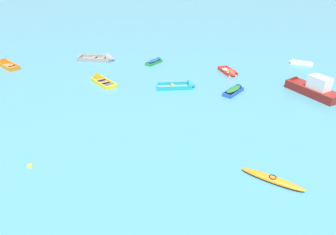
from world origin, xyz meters
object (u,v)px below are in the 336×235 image
(rowboat_yellow_foreground_center, at_px, (99,80))
(rowboat_white_near_left, at_px, (295,63))
(rowboat_red_far_right, at_px, (231,73))
(rowboat_turquoise_cluster_outer, at_px, (184,86))
(motor_launch_maroon_cluster_inner, at_px, (310,87))
(kayak_orange_near_camera, at_px, (272,179))
(rowboat_green_midfield_right, at_px, (156,61))
(mooring_buoy_central, at_px, (30,166))
(rowboat_blue_near_right, at_px, (236,89))
(rowboat_grey_outer_right, at_px, (105,59))
(rowboat_orange_outer_left, at_px, (6,64))

(rowboat_yellow_foreground_center, bearing_deg, rowboat_white_near_left, 19.38)
(rowboat_red_far_right, distance_m, rowboat_turquoise_cluster_outer, 6.45)
(rowboat_yellow_foreground_center, relative_size, motor_launch_maroon_cluster_inner, 0.64)
(kayak_orange_near_camera, relative_size, motor_launch_maroon_cluster_inner, 0.60)
(rowboat_yellow_foreground_center, height_order, kayak_orange_near_camera, rowboat_yellow_foreground_center)
(rowboat_green_midfield_right, height_order, mooring_buoy_central, rowboat_green_midfield_right)
(rowboat_red_far_right, distance_m, mooring_buoy_central, 22.24)
(rowboat_blue_near_right, distance_m, rowboat_green_midfield_right, 12.12)
(kayak_orange_near_camera, bearing_deg, mooring_buoy_central, 179.16)
(mooring_buoy_central, bearing_deg, rowboat_yellow_foreground_center, 90.25)
(rowboat_turquoise_cluster_outer, bearing_deg, rowboat_grey_outer_right, 141.12)
(mooring_buoy_central, bearing_deg, rowboat_white_near_left, 45.25)
(motor_launch_maroon_cluster_inner, bearing_deg, rowboat_turquoise_cluster_outer, 177.96)
(rowboat_turquoise_cluster_outer, relative_size, kayak_orange_near_camera, 1.19)
(rowboat_blue_near_right, xyz_separation_m, kayak_orange_near_camera, (0.47, -12.89, -0.10))
(rowboat_orange_outer_left, height_order, rowboat_white_near_left, rowboat_orange_outer_left)
(rowboat_green_midfield_right, xyz_separation_m, motor_launch_maroon_cluster_inner, (15.36, -8.33, 0.38))
(motor_launch_maroon_cluster_inner, relative_size, mooring_buoy_central, 15.89)
(rowboat_turquoise_cluster_outer, height_order, rowboat_green_midfield_right, rowboat_turquoise_cluster_outer)
(rowboat_white_near_left, distance_m, kayak_orange_near_camera, 23.76)
(rowboat_orange_outer_left, xyz_separation_m, rowboat_green_midfield_right, (17.70, 2.64, 0.04))
(rowboat_yellow_foreground_center, bearing_deg, rowboat_orange_outer_left, 161.70)
(rowboat_red_far_right, bearing_deg, rowboat_orange_outer_left, 177.60)
(rowboat_red_far_right, distance_m, rowboat_white_near_left, 9.53)
(rowboat_red_far_right, height_order, motor_launch_maroon_cluster_inner, motor_launch_maroon_cluster_inner)
(rowboat_yellow_foreground_center, relative_size, kayak_orange_near_camera, 1.07)
(rowboat_blue_near_right, bearing_deg, kayak_orange_near_camera, -87.92)
(rowboat_turquoise_cluster_outer, bearing_deg, rowboat_orange_outer_left, 166.17)
(mooring_buoy_central, bearing_deg, rowboat_orange_outer_left, 124.15)
(rowboat_yellow_foreground_center, bearing_deg, rowboat_blue_near_right, -7.31)
(rowboat_blue_near_right, distance_m, rowboat_yellow_foreground_center, 13.86)
(rowboat_grey_outer_right, bearing_deg, rowboat_yellow_foreground_center, -79.47)
(rowboat_green_midfield_right, distance_m, mooring_buoy_central, 21.83)
(kayak_orange_near_camera, height_order, rowboat_grey_outer_right, rowboat_grey_outer_right)
(motor_launch_maroon_cluster_inner, distance_m, rowboat_grey_outer_right, 23.49)
(kayak_orange_near_camera, bearing_deg, rowboat_turquoise_cluster_outer, 111.50)
(rowboat_green_midfield_right, relative_size, rowboat_grey_outer_right, 0.59)
(rowboat_yellow_foreground_center, xyz_separation_m, mooring_buoy_central, (0.06, -14.44, -0.16))
(rowboat_white_near_left, bearing_deg, rowboat_blue_near_right, -131.18)
(rowboat_yellow_foreground_center, bearing_deg, rowboat_grey_outer_right, 100.53)
(rowboat_turquoise_cluster_outer, height_order, rowboat_grey_outer_right, rowboat_grey_outer_right)
(rowboat_orange_outer_left, relative_size, rowboat_grey_outer_right, 0.79)
(rowboat_turquoise_cluster_outer, xyz_separation_m, rowboat_white_near_left, (13.20, 8.90, -0.03))
(rowboat_red_far_right, height_order, rowboat_green_midfield_right, rowboat_red_far_right)
(kayak_orange_near_camera, height_order, rowboat_green_midfield_right, rowboat_green_midfield_right)
(rowboat_orange_outer_left, distance_m, kayak_orange_near_camera, 32.70)
(rowboat_grey_outer_right, bearing_deg, rowboat_green_midfield_right, -2.75)
(rowboat_yellow_foreground_center, bearing_deg, rowboat_turquoise_cluster_outer, -7.23)
(rowboat_turquoise_cluster_outer, height_order, motor_launch_maroon_cluster_inner, motor_launch_maroon_cluster_inner)
(rowboat_yellow_foreground_center, bearing_deg, kayak_orange_near_camera, -45.87)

